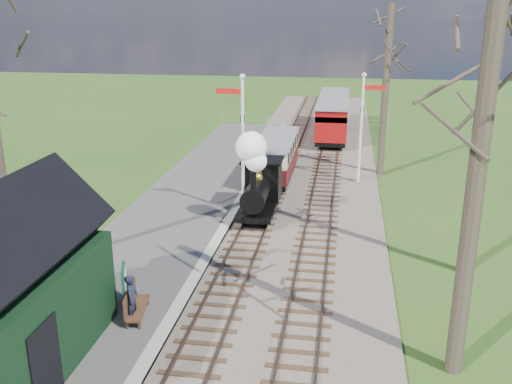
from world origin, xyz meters
TOP-DOWN VIEW (x-y plane):
  - distant_hills at (1.40, 64.38)m, footprint 114.40×48.00m
  - ballast_bed at (1.30, 22.00)m, footprint 8.00×60.00m
  - track_near at (0.00, 22.00)m, footprint 1.60×60.00m
  - track_far at (2.60, 22.00)m, footprint 1.60×60.00m
  - platform at (-3.50, 14.00)m, footprint 5.00×44.00m
  - coping_strip at (-1.20, 14.00)m, footprint 0.40×44.00m
  - station_shed at (-4.30, 4.00)m, footprint 3.25×6.30m
  - semaphore_near at (-0.77, 16.00)m, footprint 1.22×0.24m
  - semaphore_far at (4.37, 22.00)m, footprint 1.22×0.24m
  - bare_trees at (1.33, 10.10)m, footprint 15.51×22.39m
  - fence_line at (0.30, 36.00)m, footprint 12.60×0.08m
  - locomotive at (-0.01, 15.80)m, footprint 1.59×3.70m
  - coach at (0.00, 21.85)m, footprint 1.85×6.34m
  - red_carriage_a at (2.60, 30.88)m, footprint 2.12×5.25m
  - red_carriage_b at (2.60, 36.38)m, footprint 2.12×5.25m
  - sign_board at (-2.77, 7.56)m, footprint 0.37×0.84m
  - bench at (-2.28, 6.95)m, footprint 0.71×1.62m
  - person at (-2.19, 6.66)m, footprint 0.40×0.56m

SIDE VIEW (x-z plane):
  - distant_hills at x=1.40m, z-range -27.22..-5.20m
  - ballast_bed at x=1.30m, z-range 0.00..0.10m
  - track_near at x=0.00m, z-range 0.02..0.17m
  - track_far at x=2.60m, z-range 0.02..0.17m
  - platform at x=-3.50m, z-range 0.00..0.20m
  - coping_strip at x=-1.20m, z-range 0.00..0.21m
  - fence_line at x=0.30m, z-range 0.05..1.05m
  - bench at x=-2.28m, z-range 0.17..1.07m
  - sign_board at x=-2.77m, z-range 0.20..1.46m
  - person at x=-2.19m, z-range 0.20..1.64m
  - coach at x=0.00m, z-range 0.39..2.34m
  - red_carriage_a at x=2.60m, z-range 0.42..2.65m
  - red_carriage_b at x=2.60m, z-range 0.42..2.65m
  - locomotive at x=-0.01m, z-range -0.13..3.83m
  - station_shed at x=-4.30m, z-range -0.12..4.66m
  - semaphore_far at x=4.37m, z-range 0.49..6.21m
  - semaphore_near at x=-0.77m, z-range 0.51..6.73m
  - bare_trees at x=1.33m, z-range -0.79..11.21m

